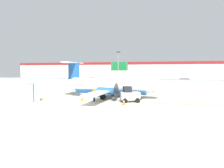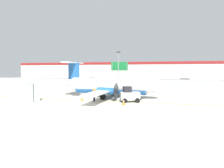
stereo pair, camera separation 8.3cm
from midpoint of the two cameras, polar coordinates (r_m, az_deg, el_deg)
ground_plane at (r=24.77m, az=-4.37°, el=-4.78°), size 140.00×140.00×0.01m
perimeter_fence at (r=40.02m, az=3.23°, el=0.16°), size 98.00×0.10×2.10m
parking_lot_strip at (r=51.38m, az=5.84°, el=-0.19°), size 98.00×17.00×0.12m
background_building at (r=69.56m, az=8.29°, el=3.50°), size 91.00×8.10×6.50m
commuter_airplane at (r=27.38m, az=0.06°, el=-0.56°), size 14.48×16.05×4.92m
baggage_tug at (r=23.61m, az=5.15°, el=-3.13°), size 2.57×2.07×1.88m
ground_crew_worker at (r=24.34m, az=-5.02°, el=-2.68°), size 0.37×0.55×1.70m
cargo_container at (r=25.92m, az=-23.29°, el=-2.26°), size 2.69×2.36×2.20m
traffic_cone_near_left at (r=25.07m, az=-8.46°, el=-3.99°), size 0.36×0.36×0.64m
traffic_cone_near_right at (r=21.69m, az=3.43°, el=-5.19°), size 0.36×0.36×0.64m
parked_car_0 at (r=58.96m, az=-5.90°, el=1.15°), size 4.22×2.05×1.58m
parked_car_1 at (r=47.07m, az=-0.81°, el=0.46°), size 4.23×2.07×1.58m
parked_car_2 at (r=49.52m, az=10.32°, el=0.57°), size 4.29×2.20×1.58m
parked_car_3 at (r=54.29m, az=19.92°, el=0.69°), size 4.35×2.32×1.58m
apron_light_pole at (r=37.58m, az=1.90°, el=4.78°), size 0.70×0.30×7.27m
highway_sign at (r=42.11m, az=2.20°, el=4.47°), size 3.60×0.14×5.50m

